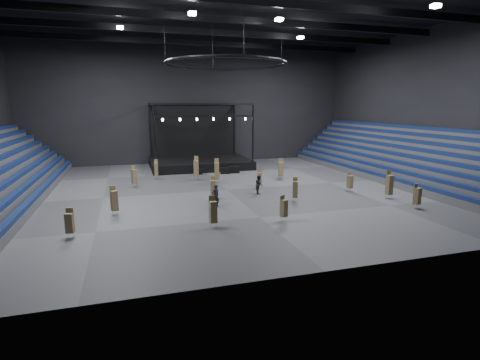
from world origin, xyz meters
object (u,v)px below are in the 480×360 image
object	(u,v)px
chair_stack_14	(281,169)
chair_stack_8	(260,178)
chair_stack_13	(213,211)
chair_stack_9	(156,169)
chair_stack_6	(134,176)
chair_stack_7	(417,196)
chair_stack_4	(217,171)
chair_stack_5	(213,188)
flight_case_left	(198,172)
flight_case_right	(234,170)
chair_stack_11	(389,184)
chair_stack_1	(350,181)
chair_stack_10	(281,168)
crew_member	(259,185)
chair_stack_15	(196,168)
man_center	(216,196)
stage	(199,157)
chair_stack_2	(284,208)
chair_stack_12	(114,200)
chair_stack_0	(70,222)
flight_case_mid	(225,171)
chair_stack_3	(295,189)

from	to	relation	value
chair_stack_14	chair_stack_8	bearing A→B (deg)	-126.99
chair_stack_8	chair_stack_13	world-z (taller)	chair_stack_13
chair_stack_14	chair_stack_9	bearing A→B (deg)	174.70
chair_stack_6	chair_stack_7	size ratio (longest dim) A/B	1.07
chair_stack_4	chair_stack_5	world-z (taller)	chair_stack_4
flight_case_left	flight_case_right	xyz separation A→B (m)	(4.76, -0.40, 0.10)
chair_stack_11	chair_stack_13	world-z (taller)	chair_stack_11
chair_stack_11	chair_stack_1	bearing A→B (deg)	113.78
chair_stack_10	chair_stack_6	bearing A→B (deg)	-165.47
chair_stack_7	chair_stack_8	size ratio (longest dim) A/B	1.10
crew_member	chair_stack_13	bearing A→B (deg)	154.85
chair_stack_5	chair_stack_15	xyz separation A→B (m)	(0.23, 10.40, 0.26)
flight_case_left	crew_member	xyz separation A→B (m)	(3.95, -12.56, 0.61)
flight_case_right	chair_stack_4	world-z (taller)	chair_stack_4
chair_stack_1	man_center	xyz separation A→B (m)	(-14.75, -1.71, -0.08)
chair_stack_7	chair_stack_15	bearing A→B (deg)	118.54
crew_member	stage	bearing A→B (deg)	19.50
chair_stack_2	chair_stack_14	xyz separation A→B (m)	(6.31, 15.59, 0.24)
chair_stack_6	chair_stack_8	distance (m)	13.86
chair_stack_9	chair_stack_12	distance (m)	15.23
chair_stack_1	chair_stack_8	world-z (taller)	chair_stack_1
chair_stack_0	man_center	distance (m)	12.33
chair_stack_8	chair_stack_6	bearing A→B (deg)	-177.18
chair_stack_11	chair_stack_12	world-z (taller)	chair_stack_11
stage	flight_case_mid	distance (m)	7.34
chair_stack_0	chair_stack_14	xyz separation A→B (m)	(21.72, 14.91, 0.21)
man_center	crew_member	world-z (taller)	man_center
chair_stack_13	chair_stack_1	bearing A→B (deg)	18.74
chair_stack_2	man_center	world-z (taller)	same
chair_stack_6	chair_stack_1	bearing A→B (deg)	-44.83
chair_stack_12	chair_stack_8	bearing A→B (deg)	2.75
stage	chair_stack_7	world-z (taller)	stage
chair_stack_13	man_center	size ratio (longest dim) A/B	1.19
chair_stack_2	man_center	xyz separation A→B (m)	(-4.12, 5.64, -0.07)
stage	chair_stack_3	bearing A→B (deg)	-77.94
flight_case_mid	chair_stack_3	bearing A→B (deg)	-80.46
chair_stack_13	chair_stack_14	world-z (taller)	chair_stack_14
flight_case_mid	man_center	distance (m)	16.43
chair_stack_0	chair_stack_1	bearing A→B (deg)	24.16
chair_stack_2	chair_stack_5	xyz separation A→B (m)	(-3.82, 7.86, 0.13)
chair_stack_14	chair_stack_3	bearing A→B (deg)	-93.91
chair_stack_15	chair_stack_5	bearing A→B (deg)	-69.98
chair_stack_4	chair_stack_7	distance (m)	21.22
chair_stack_0	chair_stack_12	world-z (taller)	chair_stack_12
flight_case_right	chair_stack_11	size ratio (longest dim) A/B	0.49
chair_stack_14	chair_stack_6	bearing A→B (deg)	-170.75
chair_stack_0	chair_stack_8	distance (m)	21.09
chair_stack_9	chair_stack_11	world-z (taller)	chair_stack_11
flight_case_mid	chair_stack_9	world-z (taller)	chair_stack_9
chair_stack_11	crew_member	bearing A→B (deg)	149.29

